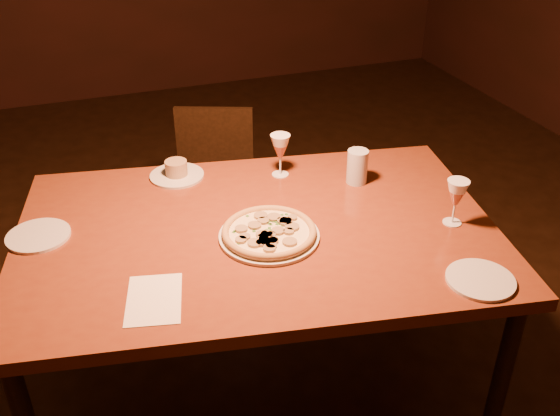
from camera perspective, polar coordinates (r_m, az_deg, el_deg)
name	(u,v)px	position (r m, az deg, el deg)	size (l,w,h in m)	color
floor	(231,385)	(2.68, -4.52, -15.80)	(7.00, 7.00, 0.00)	#321D10
dining_table	(258,246)	(2.09, -2.05, -3.53)	(1.72, 1.27, 0.84)	brown
chair_far	(214,182)	(3.13, -6.06, 2.38)	(0.50, 0.50, 0.80)	black
pizza_plate	(269,233)	(1.99, -1.00, -2.26)	(0.32, 0.32, 0.04)	silver
ramekin_saucer	(177,172)	(2.38, -9.44, 3.30)	(0.20, 0.20, 0.06)	silver
wine_glass_far	(280,155)	(2.33, 0.02, 4.84)	(0.07, 0.07, 0.16)	#B6624B
wine_glass_right	(455,202)	(2.11, 15.74, 0.51)	(0.07, 0.07, 0.16)	#B6624B
water_tumbler	(357,167)	(2.31, 7.08, 3.78)	(0.08, 0.08, 0.13)	silver
side_plate_left	(38,236)	(2.15, -21.23, -2.38)	(0.20, 0.20, 0.01)	silver
side_plate_near	(480,280)	(1.91, 17.85, -6.26)	(0.20, 0.20, 0.01)	silver
menu_card	(154,299)	(1.79, -11.45, -8.18)	(0.15, 0.22, 0.00)	white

